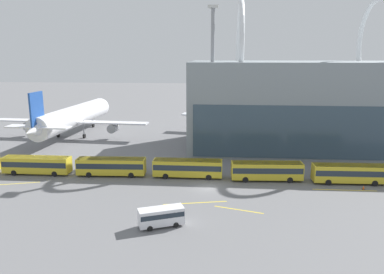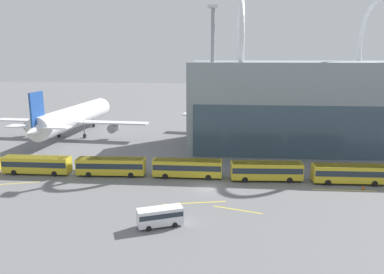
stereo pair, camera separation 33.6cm
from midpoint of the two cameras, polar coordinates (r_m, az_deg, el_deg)
The scene contains 15 objects.
ground_plane at distance 61.83m, azimuth 2.56°, elevation -7.73°, with size 440.00×440.00×0.00m, color slate.
airliner_at_gate_near at distance 102.67m, azimuth -17.67°, elevation 2.89°, with size 41.19×42.98×13.40m.
airliner_at_gate_far at distance 103.87m, azimuth 9.85°, elevation 3.53°, with size 41.23×39.44×15.32m.
shuttle_bus_1 at distance 73.71m, azimuth -22.44°, elevation -3.80°, with size 12.17×2.80×3.18m.
shuttle_bus_2 at distance 68.75m, azimuth -12.09°, elevation -4.25°, with size 12.27×3.24×3.18m.
shuttle_bus_3 at distance 66.22m, azimuth -0.57°, elevation -4.61°, with size 12.17×2.79×3.18m.
shuttle_bus_4 at distance 65.93m, azimuth 11.41°, elevation -4.95°, with size 12.30×3.41×3.18m.
shuttle_bus_5 at distance 68.54m, azimuth 22.98°, elevation -5.04°, with size 12.22×2.98×3.18m.
service_van_foreground at distance 48.49m, azimuth -4.70°, elevation -11.85°, with size 6.06×4.01×2.44m.
floodlight_mast at distance 79.07m, azimuth 3.25°, elevation 9.34°, with size 2.15×2.15×30.93m.
lane_stripe_0 at distance 65.47m, azimuth 22.33°, elevation -7.52°, with size 10.15×0.25×0.01m, color yellow.
lane_stripe_1 at distance 70.73m, azimuth -26.56°, elevation -6.45°, with size 11.20×0.25×0.01m, color yellow.
lane_stripe_2 at distance 53.94m, azimuth 7.17°, elevation -10.95°, with size 7.11×0.25×0.01m, color yellow.
lane_stripe_3 at distance 55.83m, azimuth 0.57°, elevation -10.01°, with size 9.45×0.25×0.01m, color yellow.
traffic_cone_0 at distance 66.93m, azimuth 24.79°, elevation -7.01°, with size 0.47×0.47×0.69m.
Camera 2 is at (2.38, -57.93, 21.46)m, focal length 35.00 mm.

